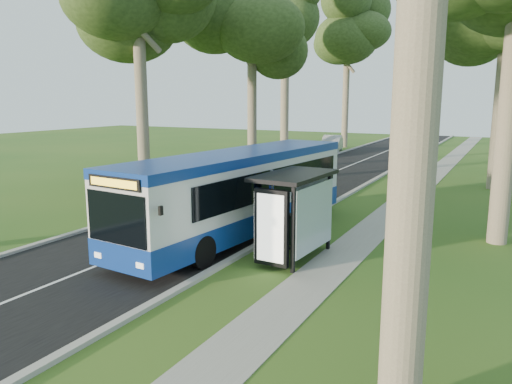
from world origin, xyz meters
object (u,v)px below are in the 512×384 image
(bus_shelter, at_px, (293,201))
(car_white, at_px, (297,149))
(bus, at_px, (240,193))
(bus_stop_sign, at_px, (271,199))
(car_silver, at_px, (332,144))
(litter_bin, at_px, (295,229))

(bus_shelter, relative_size, car_white, 0.74)
(bus, relative_size, bus_stop_sign, 4.55)
(car_white, xyz_separation_m, car_silver, (0.98, 6.40, 0.03))
(bus_stop_sign, height_order, bus_shelter, bus_shelter)
(bus_stop_sign, bearing_deg, bus, 157.74)
(bus_shelter, distance_m, litter_bin, 2.51)
(litter_bin, distance_m, car_silver, 31.67)
(bus, relative_size, bus_shelter, 3.67)
(car_white, relative_size, car_silver, 0.93)
(bus_stop_sign, distance_m, car_silver, 31.96)
(car_white, bearing_deg, bus_stop_sign, -71.22)
(bus_stop_sign, relative_size, bus_shelter, 0.81)
(car_silver, bearing_deg, bus_shelter, -84.74)
(bus, xyz_separation_m, bus_stop_sign, (1.54, -0.50, 0.01))
(bus_shelter, xyz_separation_m, litter_bin, (-0.72, 1.93, -1.44))
(bus, xyz_separation_m, bus_shelter, (2.98, -1.93, 0.32))
(litter_bin, height_order, car_silver, car_silver)
(bus_stop_sign, bearing_deg, litter_bin, 30.06)
(bus_stop_sign, relative_size, car_silver, 0.56)
(bus_stop_sign, bearing_deg, car_white, 106.67)
(bus, bearing_deg, bus_shelter, -27.65)
(bus_shelter, xyz_separation_m, car_white, (-10.83, 25.85, -1.21))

